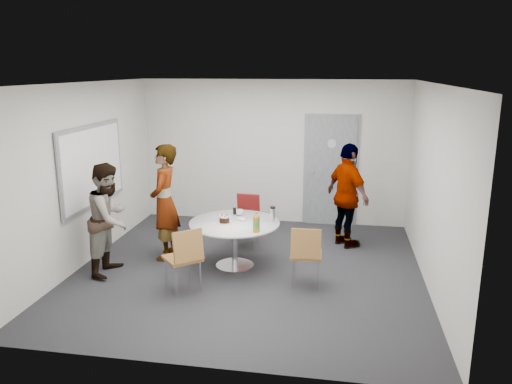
% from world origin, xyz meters
% --- Properties ---
extents(floor, '(5.00, 5.00, 0.00)m').
position_xyz_m(floor, '(0.00, 0.00, 0.00)').
color(floor, '#252529').
rests_on(floor, ground).
extents(ceiling, '(5.00, 5.00, 0.00)m').
position_xyz_m(ceiling, '(0.00, 0.00, 2.70)').
color(ceiling, silver).
rests_on(ceiling, wall_back).
extents(wall_back, '(5.00, 0.00, 5.00)m').
position_xyz_m(wall_back, '(0.00, 2.50, 1.35)').
color(wall_back, silver).
rests_on(wall_back, floor).
extents(wall_left, '(0.00, 5.00, 5.00)m').
position_xyz_m(wall_left, '(-2.50, 0.00, 1.35)').
color(wall_left, silver).
rests_on(wall_left, floor).
extents(wall_right, '(0.00, 5.00, 5.00)m').
position_xyz_m(wall_right, '(2.50, 0.00, 1.35)').
color(wall_right, silver).
rests_on(wall_right, floor).
extents(wall_front, '(5.00, 0.00, 5.00)m').
position_xyz_m(wall_front, '(0.00, -2.50, 1.35)').
color(wall_front, silver).
rests_on(wall_front, floor).
extents(door, '(1.02, 0.17, 2.12)m').
position_xyz_m(door, '(1.10, 2.48, 1.03)').
color(door, slate).
rests_on(door, wall_back).
extents(whiteboard, '(0.04, 1.90, 1.25)m').
position_xyz_m(whiteboard, '(-2.46, 0.20, 1.45)').
color(whiteboard, gray).
rests_on(whiteboard, wall_left).
extents(table, '(1.33, 1.33, 0.99)m').
position_xyz_m(table, '(-0.21, 0.10, 0.60)').
color(table, silver).
rests_on(table, floor).
extents(chair_near_left, '(0.62, 0.62, 0.90)m').
position_xyz_m(chair_near_left, '(-0.68, -0.90, 0.55)').
color(chair_near_left, brown).
rests_on(chair_near_left, floor).
extents(chair_near_right, '(0.43, 0.46, 0.87)m').
position_xyz_m(chair_near_right, '(0.86, -0.47, 0.53)').
color(chair_near_right, brown).
rests_on(chair_near_right, floor).
extents(chair_far, '(0.44, 0.47, 0.85)m').
position_xyz_m(chair_far, '(-0.24, 1.10, 0.52)').
color(chair_far, maroon).
rests_on(chair_far, floor).
extents(person_main, '(0.49, 0.69, 1.79)m').
position_xyz_m(person_main, '(-1.37, 0.30, 0.90)').
color(person_main, '#A5C6EA').
rests_on(person_main, floor).
extents(person_left, '(0.63, 0.80, 1.62)m').
position_xyz_m(person_left, '(-1.95, -0.39, 0.81)').
color(person_left, white).
rests_on(person_left, floor).
extents(person_right, '(0.94, 1.07, 1.73)m').
position_xyz_m(person_right, '(1.41, 1.29, 0.86)').
color(person_right, black).
rests_on(person_right, floor).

